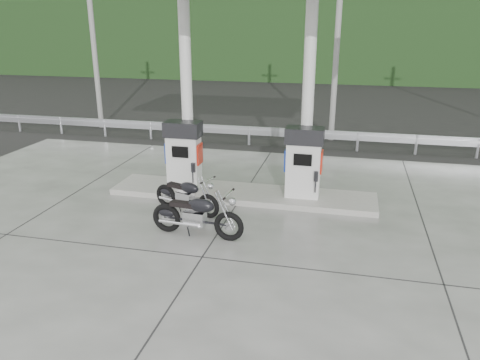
% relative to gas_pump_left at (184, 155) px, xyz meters
% --- Properties ---
extents(ground, '(160.00, 160.00, 0.00)m').
position_rel_gas_pump_left_xyz_m(ground, '(1.60, -2.50, -1.07)').
color(ground, black).
rests_on(ground, ground).
extents(forecourt_apron, '(18.00, 14.00, 0.02)m').
position_rel_gas_pump_left_xyz_m(forecourt_apron, '(1.60, -2.50, -1.06)').
color(forecourt_apron, slate).
rests_on(forecourt_apron, ground).
extents(pump_island, '(7.00, 1.40, 0.15)m').
position_rel_gas_pump_left_xyz_m(pump_island, '(1.60, 0.00, -0.98)').
color(pump_island, gray).
rests_on(pump_island, forecourt_apron).
extents(gas_pump_left, '(0.95, 0.55, 1.80)m').
position_rel_gas_pump_left_xyz_m(gas_pump_left, '(0.00, 0.00, 0.00)').
color(gas_pump_left, silver).
rests_on(gas_pump_left, pump_island).
extents(gas_pump_right, '(0.95, 0.55, 1.80)m').
position_rel_gas_pump_left_xyz_m(gas_pump_right, '(3.20, 0.00, 0.00)').
color(gas_pump_right, silver).
rests_on(gas_pump_right, pump_island).
extents(canopy_column_left, '(0.30, 0.30, 5.00)m').
position_rel_gas_pump_left_xyz_m(canopy_column_left, '(0.00, 0.40, 1.60)').
color(canopy_column_left, white).
rests_on(canopy_column_left, pump_island).
extents(canopy_column_right, '(0.30, 0.30, 5.00)m').
position_rel_gas_pump_left_xyz_m(canopy_column_right, '(3.20, 0.40, 1.60)').
color(canopy_column_right, white).
rests_on(canopy_column_right, pump_island).
extents(guardrail, '(26.00, 0.16, 1.42)m').
position_rel_gas_pump_left_xyz_m(guardrail, '(1.60, 5.50, -0.36)').
color(guardrail, '#AFB1B8').
rests_on(guardrail, ground).
extents(road, '(60.00, 7.00, 0.01)m').
position_rel_gas_pump_left_xyz_m(road, '(1.60, 9.00, -1.07)').
color(road, black).
rests_on(road, ground).
extents(utility_pole_a, '(0.22, 0.22, 8.00)m').
position_rel_gas_pump_left_xyz_m(utility_pole_a, '(-6.40, 7.00, 2.93)').
color(utility_pole_a, gray).
rests_on(utility_pole_a, ground).
extents(utility_pole_b, '(0.22, 0.22, 8.00)m').
position_rel_gas_pump_left_xyz_m(utility_pole_b, '(3.60, 7.00, 2.93)').
color(utility_pole_b, gray).
rests_on(utility_pole_b, ground).
extents(tree_band, '(80.00, 6.00, 6.00)m').
position_rel_gas_pump_left_xyz_m(tree_band, '(1.60, 27.50, 1.93)').
color(tree_band, black).
rests_on(tree_band, ground).
extents(forested_hills, '(100.00, 40.00, 140.00)m').
position_rel_gas_pump_left_xyz_m(forested_hills, '(1.60, 57.50, -1.07)').
color(forested_hills, black).
rests_on(forested_hills, ground).
extents(motorcycle_left, '(2.02, 0.79, 0.94)m').
position_rel_gas_pump_left_xyz_m(motorcycle_left, '(1.20, -2.58, -0.58)').
color(motorcycle_left, black).
rests_on(motorcycle_left, forecourt_apron).
extents(motorcycle_right, '(1.86, 1.10, 0.84)m').
position_rel_gas_pump_left_xyz_m(motorcycle_right, '(0.53, -1.35, -0.63)').
color(motorcycle_right, black).
rests_on(motorcycle_right, forecourt_apron).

